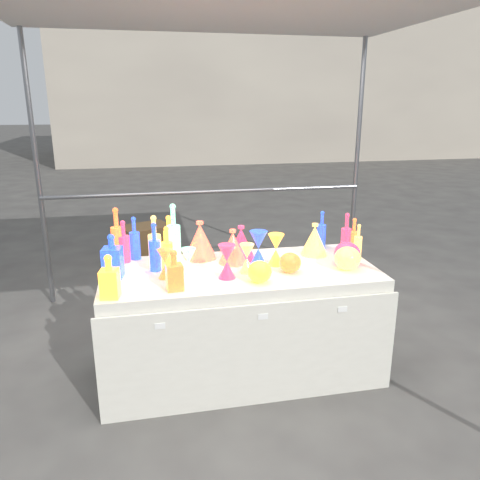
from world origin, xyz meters
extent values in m
plane|color=#63605B|center=(0.00, 0.00, 0.00)|extent=(80.00, 80.00, 0.00)
cylinder|color=gray|center=(-1.50, 1.50, 1.20)|extent=(0.04, 0.04, 2.40)
cylinder|color=gray|center=(1.50, 1.50, 1.20)|extent=(0.04, 0.04, 2.40)
cylinder|color=gray|center=(0.00, 1.47, 1.00)|extent=(3.00, 0.04, 0.04)
cube|color=silver|center=(0.00, 0.00, 0.38)|extent=(1.80, 0.80, 0.75)
cube|color=silver|center=(0.00, -0.42, 0.34)|extent=(1.84, 0.02, 0.68)
cube|color=white|center=(-0.55, -0.43, 0.60)|extent=(0.06, 0.00, 0.03)
cube|color=white|center=(0.05, -0.43, 0.60)|extent=(0.06, 0.00, 0.03)
cube|color=white|center=(0.55, -0.43, 0.60)|extent=(0.06, 0.00, 0.03)
cube|color=beige|center=(4.00, 14.00, 3.00)|extent=(14.00, 6.00, 6.00)
cube|color=#997045|center=(-0.60, 2.62, 0.20)|extent=(0.67, 0.59, 0.40)
cube|color=#997045|center=(0.42, 2.29, 0.03)|extent=(0.95, 0.85, 0.07)
camera|label=1|loc=(-0.59, -2.86, 1.81)|focal=35.00mm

